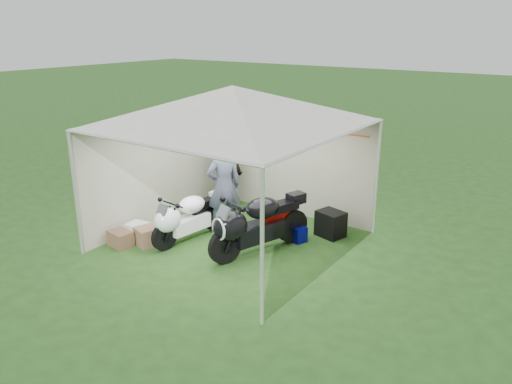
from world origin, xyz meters
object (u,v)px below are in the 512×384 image
equipment_box (331,224)px  motorcycle_black (255,223)px  person_dark_jacket (228,172)px  crate_3 (121,239)px  crate_1 (147,236)px  crate_2 (132,238)px  person_blue_jacket (224,187)px  crate_0 (139,231)px  canopy_tent (234,109)px  paddock_stand (296,233)px  motorcycle_white (187,217)px

equipment_box → motorcycle_black: bearing=-116.7°
person_dark_jacket → crate_3: size_ratio=3.69×
equipment_box → crate_1: size_ratio=1.32×
person_dark_jacket → crate_2: bearing=95.2°
person_blue_jacket → equipment_box: size_ratio=3.78×
crate_0 → crate_2: size_ratio=1.63×
equipment_box → crate_1: (-2.68, -2.39, -0.08)m
motorcycle_black → equipment_box: (0.77, 1.53, -0.35)m
crate_0 → crate_1: crate_1 is taller
person_blue_jacket → crate_0: (-1.22, -1.18, -0.83)m
canopy_tent → crate_0: size_ratio=12.65×
motorcycle_black → paddock_stand: bearing=90.0°
canopy_tent → person_dark_jacket: bearing=132.0°
equipment_box → crate_3: 4.09m
paddock_stand → crate_2: bearing=-142.8°
person_dark_jacket → crate_2: person_dark_jacket is taller
crate_1 → crate_3: bearing=-138.6°
person_dark_jacket → crate_1: size_ratio=4.25×
person_dark_jacket → person_blue_jacket: 1.55m
crate_0 → crate_1: bearing=-20.1°
motorcycle_white → crate_3: bearing=-127.2°
motorcycle_black → paddock_stand: motorcycle_black is taller
motorcycle_white → crate_2: motorcycle_white is taller
paddock_stand → crate_1: (-2.22, -1.81, 0.02)m
equipment_box → crate_0: 3.80m
crate_1 → crate_3: 0.50m
motorcycle_black → person_dark_jacket: bearing=157.0°
crate_1 → crate_0: bearing=159.9°
motorcycle_white → motorcycle_black: (1.40, 0.29, 0.10)m
person_dark_jacket → equipment_box: bearing=-173.1°
canopy_tent → paddock_stand: bearing=38.5°
paddock_stand → person_dark_jacket: bearing=161.4°
canopy_tent → motorcycle_black: (0.61, -0.22, -1.97)m
motorcycle_white → person_dark_jacket: person_dark_jacket is taller
crate_1 → crate_2: crate_1 is taller
crate_0 → crate_2: bearing=-76.3°
motorcycle_white → motorcycle_black: 1.43m
canopy_tent → crate_2: size_ratio=20.58×
motorcycle_white → crate_2: (-0.83, -0.69, -0.40)m
person_dark_jacket → motorcycle_white: bearing=116.5°
person_blue_jacket → crate_1: 1.76m
motorcycle_white → person_blue_jacket: size_ratio=0.94×
motorcycle_black → equipment_box: bearing=81.5°
person_dark_jacket → crate_1: person_dark_jacket is taller
canopy_tent → crate_0: canopy_tent is taller
person_dark_jacket → paddock_stand: bearing=172.2°
crate_1 → canopy_tent: bearing=39.7°
motorcycle_white → crate_2: bearing=-133.1°
person_blue_jacket → crate_0: person_blue_jacket is taller
crate_2 → crate_3: size_ratio=0.61×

